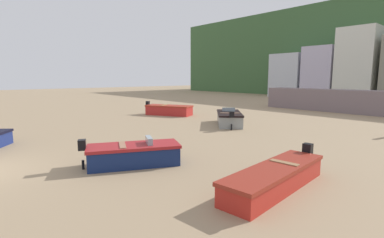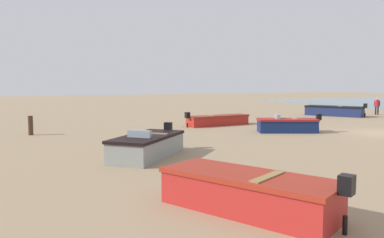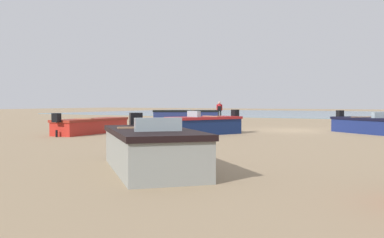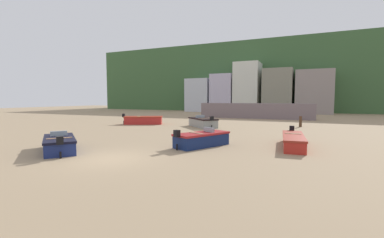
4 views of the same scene
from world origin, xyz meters
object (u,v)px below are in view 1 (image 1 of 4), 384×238
boat_navy_3 (134,154)px  boat_grey_5 (229,118)px  boat_red_1 (276,178)px  boat_red_4 (169,110)px

boat_navy_3 → boat_grey_5: 11.19m
boat_red_1 → boat_navy_3: size_ratio=1.31×
boat_red_1 → boat_red_4: bearing=-31.6°
boat_red_4 → boat_grey_5: (7.39, 0.06, 0.01)m
boat_navy_3 → boat_red_4: boat_red_4 is taller
boat_navy_3 → boat_red_4: bearing=163.1°
boat_red_4 → boat_grey_5: bearing=64.2°
boat_navy_3 → boat_red_1: bearing=47.2°
boat_red_1 → boat_grey_5: (-9.25, 8.34, 0.10)m
boat_red_1 → boat_navy_3: bearing=16.8°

